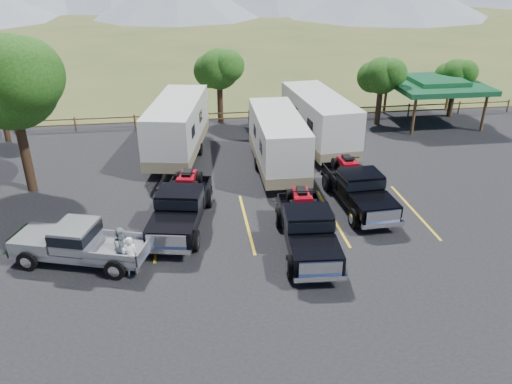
{
  "coord_description": "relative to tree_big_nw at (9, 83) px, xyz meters",
  "views": [
    {
      "loc": [
        -4.37,
        -15.64,
        11.09
      ],
      "look_at": [
        -1.58,
        3.89,
        1.6
      ],
      "focal_mm": 35.0,
      "sensor_mm": 36.0,
      "label": 1
    }
  ],
  "objects": [
    {
      "name": "asphalt_lot",
      "position": [
        12.55,
        -6.03,
        -5.58
      ],
      "size": [
        44.0,
        34.0,
        0.04
      ],
      "primitive_type": "cube",
      "color": "black",
      "rests_on": "ground"
    },
    {
      "name": "person_a",
      "position": [
        5.74,
        -8.42,
        -4.74
      ],
      "size": [
        0.71,
        0.62,
        1.64
      ],
      "primitive_type": "imported",
      "rotation": [
        0.0,
        0.0,
        3.61
      ],
      "color": "white",
      "rests_on": "asphalt_lot"
    },
    {
      "name": "person_b",
      "position": [
        5.42,
        -7.9,
        -4.68
      ],
      "size": [
        1.08,
        1.07,
        1.76
      ],
      "primitive_type": "imported",
      "rotation": [
        0.0,
        0.0,
        0.76
      ],
      "color": "gray",
      "rests_on": "asphalt_lot"
    },
    {
      "name": "ground",
      "position": [
        12.55,
        -9.03,
        -5.6
      ],
      "size": [
        320.0,
        320.0,
        0.0
      ],
      "primitive_type": "plane",
      "color": "#404D21",
      "rests_on": "ground"
    },
    {
      "name": "tree_north",
      "position": [
        10.52,
        9.99,
        -1.76
      ],
      "size": [
        3.46,
        3.24,
        5.25
      ],
      "color": "black",
      "rests_on": "ground"
    },
    {
      "name": "pickup_silver",
      "position": [
        3.76,
        -7.29,
        -4.69
      ],
      "size": [
        5.8,
        3.35,
        1.66
      ],
      "rotation": [
        0.0,
        0.0,
        -1.88
      ],
      "color": "gray",
      "rests_on": "asphalt_lot"
    },
    {
      "name": "trailer_left",
      "position": [
        7.57,
        3.61,
        -3.78
      ],
      "size": [
        3.97,
        9.82,
        3.4
      ],
      "rotation": [
        0.0,
        0.0,
        -0.19
      ],
      "color": "silver",
      "rests_on": "asphalt_lot"
    },
    {
      "name": "trailer_right",
      "position": [
        16.09,
        3.74,
        -3.8
      ],
      "size": [
        3.22,
        9.72,
        3.36
      ],
      "rotation": [
        0.0,
        0.0,
        0.09
      ],
      "color": "silver",
      "rests_on": "asphalt_lot"
    },
    {
      "name": "rail_fence",
      "position": [
        14.55,
        9.47,
        -4.99
      ],
      "size": [
        36.12,
        0.12,
        1.0
      ],
      "color": "brown",
      "rests_on": "ground"
    },
    {
      "name": "tree_ne_b",
      "position": [
        27.52,
        8.99,
        -2.47
      ],
      "size": [
        2.77,
        2.59,
        4.27
      ],
      "color": "black",
      "rests_on": "ground"
    },
    {
      "name": "tree_ne_a",
      "position": [
        21.52,
        7.99,
        -2.11
      ],
      "size": [
        3.11,
        2.92,
        4.76
      ],
      "color": "black",
      "rests_on": "ground"
    },
    {
      "name": "pavilion",
      "position": [
        25.55,
        7.97,
        -2.81
      ],
      "size": [
        6.2,
        6.2,
        3.22
      ],
      "color": "brown",
      "rests_on": "ground"
    },
    {
      "name": "rig_center",
      "position": [
        12.74,
        -7.4,
        -4.59
      ],
      "size": [
        2.45,
        6.13,
        2.01
      ],
      "rotation": [
        0.0,
        0.0,
        -0.07
      ],
      "color": "black",
      "rests_on": "asphalt_lot"
    },
    {
      "name": "rig_left",
      "position": [
        7.67,
        -4.8,
        -4.58
      ],
      "size": [
        3.11,
        6.35,
        2.03
      ],
      "rotation": [
        0.0,
        0.0,
        -0.2
      ],
      "color": "black",
      "rests_on": "asphalt_lot"
    },
    {
      "name": "stall_lines",
      "position": [
        12.55,
        -5.03,
        -5.55
      ],
      "size": [
        12.12,
        5.5,
        0.01
      ],
      "color": "gold",
      "rests_on": "asphalt_lot"
    },
    {
      "name": "rig_right",
      "position": [
        16.05,
        -3.99,
        -4.59
      ],
      "size": [
        2.33,
        6.07,
        2.0
      ],
      "rotation": [
        0.0,
        0.0,
        0.04
      ],
      "color": "black",
      "rests_on": "asphalt_lot"
    },
    {
      "name": "tree_big_nw",
      "position": [
        0.0,
        0.0,
        0.0
      ],
      "size": [
        5.54,
        5.18,
        7.84
      ],
      "color": "black",
      "rests_on": "ground"
    },
    {
      "name": "trailer_center",
      "position": [
        13.01,
        0.71,
        -3.88
      ],
      "size": [
        2.53,
        9.18,
        3.2
      ],
      "rotation": [
        0.0,
        0.0,
        -0.02
      ],
      "color": "silver",
      "rests_on": "asphalt_lot"
    }
  ]
}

